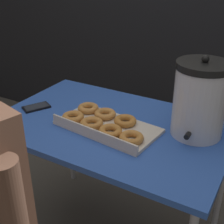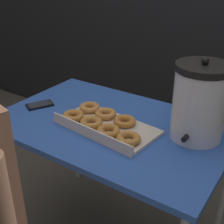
{
  "view_description": "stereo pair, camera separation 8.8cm",
  "coord_description": "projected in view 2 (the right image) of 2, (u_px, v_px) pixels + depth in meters",
  "views": [
    {
      "loc": [
        0.66,
        -1.14,
        1.47
      ],
      "look_at": [
        0.0,
        0.0,
        0.81
      ],
      "focal_mm": 50.0,
      "sensor_mm": 36.0,
      "label": 1
    },
    {
      "loc": [
        0.73,
        -1.09,
        1.47
      ],
      "look_at": [
        0.0,
        0.0,
        0.81
      ],
      "focal_mm": 50.0,
      "sensor_mm": 36.0,
      "label": 2
    }
  ],
  "objects": [
    {
      "name": "cell_phone",
      "position": [
        40.0,
        105.0,
        1.67
      ],
      "size": [
        0.13,
        0.16,
        0.01
      ],
      "rotation": [
        0.0,
        0.0,
        -0.49
      ],
      "color": "black",
      "rests_on": "folding_table"
    },
    {
      "name": "donut_box",
      "position": [
        104.0,
        123.0,
        1.45
      ],
      "size": [
        0.5,
        0.3,
        0.05
      ],
      "rotation": [
        0.0,
        0.0,
        -0.11
      ],
      "color": "beige",
      "rests_on": "folding_table"
    },
    {
      "name": "coffee_urn",
      "position": [
        200.0,
        102.0,
        1.32
      ],
      "size": [
        0.23,
        0.26,
        0.36
      ],
      "color": "silver",
      "rests_on": "folding_table"
    },
    {
      "name": "folding_table",
      "position": [
        112.0,
        133.0,
        1.53
      ],
      "size": [
        1.12,
        0.72,
        0.75
      ],
      "color": "#2D56B2",
      "rests_on": "ground"
    }
  ]
}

